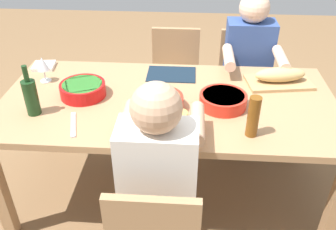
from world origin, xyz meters
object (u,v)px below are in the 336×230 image
object	(u,v)px
dining_table	(168,110)
cup_near_center	(180,121)
wine_bottle	(31,96)
chair_far_center	(175,76)
serving_bowl_fruit	(159,102)
beer_bottle	(253,117)
bread_loaf	(280,75)
chair_far_right	(242,78)
wine_glass	(43,65)
serving_bowl_pasta	(223,100)
serving_bowl_greens	(83,89)
napkin_stack	(44,66)
cutting_board	(279,82)
diner_near_center	(159,177)
diner_far_right	(248,64)

from	to	relation	value
dining_table	cup_near_center	bearing A→B (deg)	-74.85
wine_bottle	chair_far_center	bearing A→B (deg)	54.04
dining_table	wine_bottle	xyz separation A→B (m)	(-0.73, -0.20, 0.18)
serving_bowl_fruit	cup_near_center	xyz separation A→B (m)	(0.12, -0.19, 0.01)
beer_bottle	bread_loaf	bearing A→B (deg)	66.76
bread_loaf	cup_near_center	world-z (taller)	bread_loaf
chair_far_right	serving_bowl_fruit	world-z (taller)	chair_far_right
wine_glass	dining_table	bearing A→B (deg)	-12.29
chair_far_center	wine_bottle	world-z (taller)	wine_bottle
bread_loaf	dining_table	bearing A→B (deg)	-160.70
serving_bowl_pasta	wine_glass	xyz separation A→B (m)	(-1.12, 0.23, 0.07)
dining_table	wine_glass	world-z (taller)	wine_glass
cup_near_center	bread_loaf	bearing A→B (deg)	41.45
serving_bowl_pasta	beer_bottle	size ratio (longest dim) A/B	1.23
wine_bottle	wine_glass	bearing A→B (deg)	100.58
dining_table	serving_bowl_fruit	xyz separation A→B (m)	(-0.04, -0.10, 0.12)
serving_bowl_greens	chair_far_center	bearing A→B (deg)	57.34
chair_far_right	bread_loaf	world-z (taller)	same
chair_far_center	beer_bottle	size ratio (longest dim) A/B	3.86
serving_bowl_fruit	beer_bottle	size ratio (longest dim) A/B	1.24
dining_table	serving_bowl_greens	xyz separation A→B (m)	(-0.51, 0.01, 0.12)
napkin_stack	chair_far_right	bearing A→B (deg)	16.94
serving_bowl_fruit	beer_bottle	bearing A→B (deg)	-24.15
cutting_board	bread_loaf	distance (m)	0.06
bread_loaf	wine_bottle	xyz separation A→B (m)	(-1.42, -0.44, 0.04)
wine_glass	serving_bowl_greens	bearing A→B (deg)	-29.53
napkin_stack	dining_table	bearing A→B (deg)	-22.70
chair_far_center	diner_near_center	size ratio (longest dim) A/B	0.71
diner_far_right	cup_near_center	world-z (taller)	diner_far_right
serving_bowl_fruit	wine_glass	bearing A→B (deg)	159.84
chair_far_right	napkin_stack	xyz separation A→B (m)	(-1.43, -0.43, 0.27)
napkin_stack	chair_far_center	bearing A→B (deg)	26.22
bread_loaf	wine_glass	size ratio (longest dim) A/B	1.93
chair_far_right	cup_near_center	xyz separation A→B (m)	(-0.47, -1.10, 0.31)
chair_far_right	bread_loaf	size ratio (longest dim) A/B	2.66
serving_bowl_fruit	serving_bowl_greens	bearing A→B (deg)	166.35
serving_bowl_fruit	napkin_stack	bearing A→B (deg)	150.61
wine_bottle	cup_near_center	world-z (taller)	wine_bottle
cutting_board	wine_bottle	bearing A→B (deg)	-162.66
chair_far_center	serving_bowl_fruit	bearing A→B (deg)	-92.72
chair_far_center	cutting_board	bearing A→B (deg)	-39.34
chair_far_right	bread_loaf	xyz separation A→B (m)	(0.14, -0.56, 0.32)
chair_far_center	serving_bowl_pasta	bearing A→B (deg)	-69.62
bread_loaf	napkin_stack	bearing A→B (deg)	175.32
chair_far_center	diner_far_right	bearing A→B (deg)	-18.62
bread_loaf	beer_bottle	world-z (taller)	beer_bottle
diner_near_center	wine_glass	bearing A→B (deg)	135.18
serving_bowl_greens	cup_near_center	xyz separation A→B (m)	(0.59, -0.31, 0.00)
dining_table	serving_bowl_fruit	bearing A→B (deg)	-112.61
wine_glass	beer_bottle	bearing A→B (deg)	-21.76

